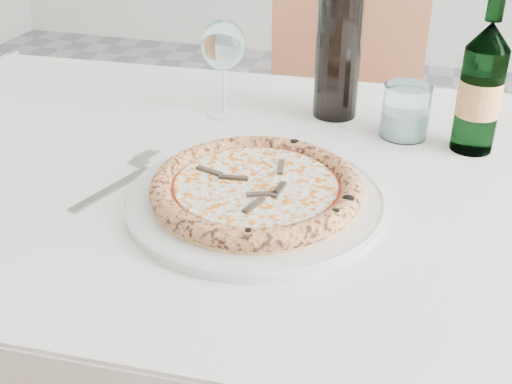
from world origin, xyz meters
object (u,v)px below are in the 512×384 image
Objects in this scene: plate at (256,199)px; wine_glass at (223,48)px; pizza at (256,188)px; tumbler at (405,115)px; wine_bottle at (339,40)px; chair_far at (347,122)px; dining_table at (274,223)px; beer_bottle at (481,88)px.

wine_glass is at bearing 116.55° from plate.
pizza is 0.33m from tumbler.
wine_bottle is (0.19, 0.05, 0.01)m from wine_glass.
chair_far is 0.66m from wine_glass.
pizza is at bearing -90.00° from dining_table.
wine_glass is at bearing 127.47° from dining_table.
wine_glass reaches higher than tumbler.
beer_bottle is at bearing -10.50° from tumbler.
tumbler is (0.31, -0.00, -0.08)m from wine_glass.
plate is 1.24× the size of pizza.
dining_table is 0.74m from chair_far.
dining_table is 4.17× the size of plate.
wine_bottle is (-0.12, 0.06, 0.10)m from tumbler.
beer_bottle is at bearing 30.86° from dining_table.
chair_far reaches higher than dining_table.
chair_far is at bearing 116.09° from beer_bottle.
chair_far reaches higher than plate.
chair_far reaches higher than tumbler.
plate is 4.05× the size of tumbler.
plate is 1.12× the size of wine_bottle.
dining_table is 5.16× the size of pizza.
chair_far is at bearing 75.22° from wine_glass.
chair_far is at bearing 90.07° from dining_table.
wine_bottle is (0.04, 0.34, 0.11)m from pizza.
beer_bottle is (0.42, -0.02, -0.02)m from wine_glass.
beer_bottle is at bearing -63.91° from chair_far.
tumbler is at bearing 169.50° from beer_bottle.
beer_bottle is (0.28, 0.16, 0.19)m from dining_table.
chair_far is 3.29× the size of pizza.
pizza is (0.00, -0.83, 0.25)m from chair_far.
wine_glass reaches higher than pizza.
wine_glass is 0.32m from tumbler.
wine_glass is (-0.14, -0.54, 0.34)m from chair_far.
dining_table is at bearing -149.14° from beer_bottle.
plate is at bearing -63.45° from wine_glass.
plate is 0.02m from pizza.
dining_table is 0.32m from wine_glass.
chair_far is at bearing 90.06° from plate.
dining_table is at bearing -52.53° from wine_glass.
beer_bottle is at bearing 43.86° from pizza.
wine_glass is 1.94× the size of tumbler.
beer_bottle reaches higher than wine_glass.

